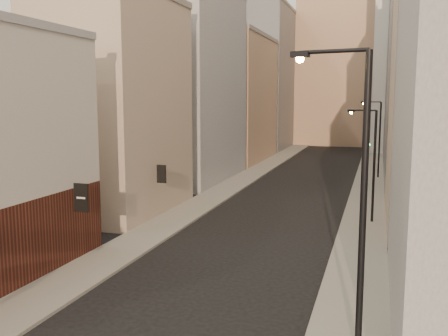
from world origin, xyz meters
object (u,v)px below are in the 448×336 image
clock_tower (337,52)px  streetlamp_far (378,135)px  streetlamp_near (356,186)px  streetlamp_mid (371,159)px  white_tower (401,36)px  traffic_light_right (367,149)px

clock_tower → streetlamp_far: bearing=-79.4°
streetlamp_near → streetlamp_mid: size_ratio=1.29×
white_tower → traffic_light_right: 38.26m
streetlamp_near → streetlamp_mid: (0.23, 19.17, -1.32)m
clock_tower → traffic_light_right: 51.49m
traffic_light_right → clock_tower: bearing=-80.2°
clock_tower → streetlamp_mid: bearing=-83.0°
clock_tower → streetlamp_far: size_ratio=5.35×
white_tower → traffic_light_right: bearing=-96.2°
streetlamp_near → streetlamp_mid: 19.22m
streetlamp_near → traffic_light_right: streetlamp_near is taller
streetlamp_near → streetlamp_mid: bearing=100.2°
streetlamp_mid → streetlamp_far: size_ratio=0.95×
clock_tower → streetlamp_mid: clock_tower is taller
traffic_light_right → white_tower: bearing=-94.7°
white_tower → traffic_light_right: white_tower is taller
streetlamp_mid → streetlamp_near: bearing=-75.0°
clock_tower → white_tower: 17.83m
streetlamp_near → traffic_light_right: size_ratio=2.05×
white_tower → traffic_light_right: (-3.80, -35.06, -14.83)m
clock_tower → streetlamp_mid: 66.05m
traffic_light_right → streetlamp_far: bearing=-98.3°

